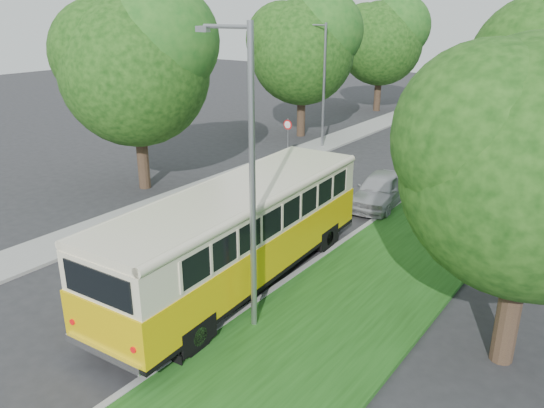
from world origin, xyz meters
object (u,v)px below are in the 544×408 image
Objects in this scene: car_silver at (380,189)px; car_grey at (464,123)px; car_blue at (455,134)px; lamppost_near at (249,175)px; car_white at (427,160)px; vintage_bus at (239,237)px; lamppost_far at (323,81)px.

car_grey is (-1.59, 16.95, -0.00)m from car_silver.
lamppost_near is at bearing -86.42° from car_blue.
lamppost_near is 17.42m from car_white.
vintage_bus is at bearing -99.91° from car_silver.
lamppost_near reaches higher than vintage_bus.
car_blue is (6.65, 5.49, -3.40)m from lamppost_far.
lamppost_far reaches higher than car_white.
vintage_bus is 15.30m from car_white.
car_grey is (-1.10, 26.17, -0.89)m from vintage_bus.
car_grey is at bearing 95.84° from car_white.
car_blue is at bearing 95.38° from lamppost_near.
car_grey reaches higher than car_white.
car_blue is at bearing 94.93° from car_white.
lamppost_far reaches higher than car_blue.
car_silver is at bearing 83.63° from vintage_bus.
car_blue is at bearing -73.99° from car_grey.
car_white is (-1.43, 16.98, -3.65)m from lamppost_near.
car_grey is (-2.89, 27.88, -3.63)m from lamppost_near.
lamppost_near is at bearing -90.10° from car_silver.
car_grey is at bearing 95.92° from lamppost_near.
lamppost_far is at bearing 115.71° from lamppost_near.
lamppost_far reaches higher than car_silver.
car_white is 7.06m from car_blue.
car_silver is 17.02m from car_grey.
lamppost_far is 1.73× the size of car_white.
car_white is 0.81× the size of car_grey.
vintage_bus is at bearing -67.02° from lamppost_far.
car_silver reaches higher than car_blue.
vintage_bus is 2.53× the size of car_white.
lamppost_near is 1.50× the size of car_grey.
car_blue is 0.92× the size of car_grey.
vintage_bus is 2.06× the size of car_grey.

